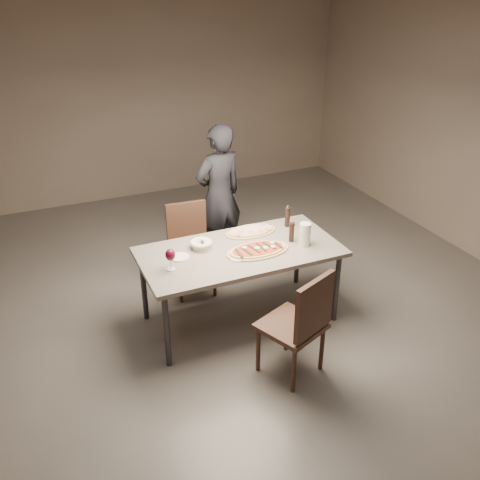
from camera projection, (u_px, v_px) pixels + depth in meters
name	position (u px, v px, depth m)	size (l,w,h in m)	color
room	(240.00, 182.00, 4.50)	(7.00, 7.00, 7.00)	#5D5750
dining_table	(240.00, 255.00, 4.82)	(1.80, 0.90, 0.75)	slate
zucchini_pizza	(258.00, 250.00, 4.76)	(0.59, 0.33, 0.05)	tan
ham_pizza	(251.00, 231.00, 5.10)	(0.50, 0.28, 0.04)	tan
bread_basket	(201.00, 244.00, 4.81)	(0.20, 0.20, 0.07)	beige
oil_dish	(237.00, 258.00, 4.64)	(0.12, 0.12, 0.01)	white
pepper_mill_left	(287.00, 217.00, 5.19)	(0.06, 0.06, 0.22)	black
pepper_mill_right	(292.00, 232.00, 4.90)	(0.05, 0.05, 0.21)	black
carafe	(305.00, 234.00, 4.83)	(0.10, 0.10, 0.22)	silver
wine_glass	(170.00, 256.00, 4.43)	(0.09, 0.09, 0.19)	silver
side_plate	(180.00, 257.00, 4.67)	(0.17, 0.17, 0.01)	white
chair_near	(301.00, 321.00, 4.19)	(0.60, 0.60, 0.96)	#3E261A
chair_far	(190.00, 243.00, 5.44)	(0.46, 0.46, 0.91)	#3E261A
diner	(219.00, 195.00, 5.85)	(0.58, 0.38, 1.58)	black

